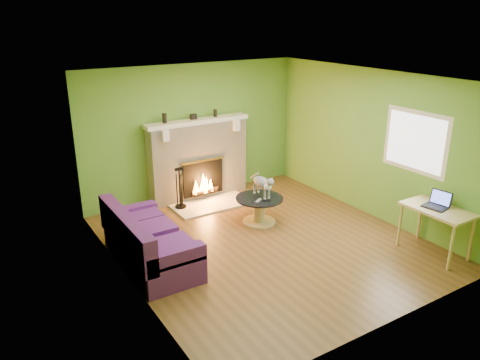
{
  "coord_description": "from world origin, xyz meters",
  "views": [
    {
      "loc": [
        -3.94,
        -5.52,
        3.48
      ],
      "look_at": [
        -0.24,
        0.4,
        0.98
      ],
      "focal_mm": 35.0,
      "sensor_mm": 36.0,
      "label": 1
    }
  ],
  "objects_px": {
    "sofa": "(147,243)",
    "cat": "(262,185)",
    "coffee_table": "(259,208)",
    "desk": "(437,214)"
  },
  "relations": [
    {
      "from": "desk",
      "to": "cat",
      "type": "height_order",
      "value": "cat"
    },
    {
      "from": "sofa",
      "to": "cat",
      "type": "height_order",
      "value": "cat"
    },
    {
      "from": "desk",
      "to": "sofa",
      "type": "bearing_deg",
      "value": 152.09
    },
    {
      "from": "desk",
      "to": "cat",
      "type": "relative_size",
      "value": 1.52
    },
    {
      "from": "sofa",
      "to": "coffee_table",
      "type": "relative_size",
      "value": 2.27
    },
    {
      "from": "sofa",
      "to": "coffee_table",
      "type": "height_order",
      "value": "sofa"
    },
    {
      "from": "coffee_table",
      "to": "cat",
      "type": "bearing_deg",
      "value": 32.01
    },
    {
      "from": "desk",
      "to": "cat",
      "type": "xyz_separation_m",
      "value": [
        -1.55,
        2.38,
        0.02
      ]
    },
    {
      "from": "coffee_table",
      "to": "desk",
      "type": "distance_m",
      "value": 2.87
    },
    {
      "from": "coffee_table",
      "to": "desk",
      "type": "xyz_separation_m",
      "value": [
        1.63,
        -2.33,
        0.38
      ]
    }
  ]
}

